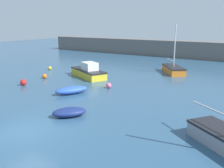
{
  "coord_description": "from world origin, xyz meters",
  "views": [
    {
      "loc": [
        10.75,
        -8.1,
        5.72
      ],
      "look_at": [
        -0.76,
        9.84,
        0.46
      ],
      "focal_mm": 40.0,
      "sensor_mm": 36.0,
      "label": 1
    }
  ],
  "objects_px": {
    "dinghy_near_pier": "(69,112)",
    "mooring_buoy_orange": "(44,76)",
    "mooring_buoy_yellow": "(50,68)",
    "rowboat_blue_near": "(71,90)",
    "sailboat_tall_mast": "(173,69)",
    "mooring_buoy_pink": "(109,85)",
    "motorboat_with_cabin": "(88,72)",
    "mooring_buoy_red": "(23,82)"
  },
  "relations": [
    {
      "from": "dinghy_near_pier",
      "to": "mooring_buoy_red",
      "type": "bearing_deg",
      "value": -71.48
    },
    {
      "from": "sailboat_tall_mast",
      "to": "dinghy_near_pier",
      "type": "distance_m",
      "value": 16.89
    },
    {
      "from": "motorboat_with_cabin",
      "to": "rowboat_blue_near",
      "type": "distance_m",
      "value": 6.55
    },
    {
      "from": "mooring_buoy_yellow",
      "to": "mooring_buoy_orange",
      "type": "bearing_deg",
      "value": -50.04
    },
    {
      "from": "motorboat_with_cabin",
      "to": "mooring_buoy_yellow",
      "type": "relative_size",
      "value": 12.72
    },
    {
      "from": "mooring_buoy_red",
      "to": "mooring_buoy_pink",
      "type": "distance_m",
      "value": 8.08
    },
    {
      "from": "dinghy_near_pier",
      "to": "rowboat_blue_near",
      "type": "height_order",
      "value": "rowboat_blue_near"
    },
    {
      "from": "motorboat_with_cabin",
      "to": "mooring_buoy_orange",
      "type": "relative_size",
      "value": 11.29
    },
    {
      "from": "dinghy_near_pier",
      "to": "mooring_buoy_orange",
      "type": "relative_size",
      "value": 4.85
    },
    {
      "from": "motorboat_with_cabin",
      "to": "mooring_buoy_pink",
      "type": "xyz_separation_m",
      "value": [
        4.42,
        -2.73,
        -0.34
      ]
    },
    {
      "from": "dinghy_near_pier",
      "to": "mooring_buoy_red",
      "type": "height_order",
      "value": "mooring_buoy_red"
    },
    {
      "from": "sailboat_tall_mast",
      "to": "dinghy_near_pier",
      "type": "height_order",
      "value": "sailboat_tall_mast"
    },
    {
      "from": "dinghy_near_pier",
      "to": "mooring_buoy_pink",
      "type": "bearing_deg",
      "value": -125.69
    },
    {
      "from": "rowboat_blue_near",
      "to": "mooring_buoy_yellow",
      "type": "relative_size",
      "value": 6.89
    },
    {
      "from": "mooring_buoy_pink",
      "to": "mooring_buoy_orange",
      "type": "bearing_deg",
      "value": -177.79
    },
    {
      "from": "rowboat_blue_near",
      "to": "mooring_buoy_orange",
      "type": "height_order",
      "value": "rowboat_blue_near"
    },
    {
      "from": "motorboat_with_cabin",
      "to": "dinghy_near_pier",
      "type": "height_order",
      "value": "motorboat_with_cabin"
    },
    {
      "from": "mooring_buoy_red",
      "to": "mooring_buoy_pink",
      "type": "bearing_deg",
      "value": 25.51
    },
    {
      "from": "mooring_buoy_yellow",
      "to": "mooring_buoy_pink",
      "type": "height_order",
      "value": "mooring_buoy_pink"
    },
    {
      "from": "rowboat_blue_near",
      "to": "mooring_buoy_red",
      "type": "relative_size",
      "value": 5.06
    },
    {
      "from": "rowboat_blue_near",
      "to": "mooring_buoy_orange",
      "type": "relative_size",
      "value": 6.11
    },
    {
      "from": "sailboat_tall_mast",
      "to": "dinghy_near_pier",
      "type": "xyz_separation_m",
      "value": [
        -0.82,
        -16.87,
        -0.18
      ]
    },
    {
      "from": "mooring_buoy_yellow",
      "to": "mooring_buoy_red",
      "type": "xyz_separation_m",
      "value": [
        3.82,
        -6.99,
        0.08
      ]
    },
    {
      "from": "motorboat_with_cabin",
      "to": "dinghy_near_pier",
      "type": "bearing_deg",
      "value": 147.63
    },
    {
      "from": "motorboat_with_cabin",
      "to": "rowboat_blue_near",
      "type": "bearing_deg",
      "value": 141.17
    },
    {
      "from": "mooring_buoy_pink",
      "to": "rowboat_blue_near",
      "type": "bearing_deg",
      "value": -116.63
    },
    {
      "from": "mooring_buoy_yellow",
      "to": "mooring_buoy_pink",
      "type": "distance_m",
      "value": 11.66
    },
    {
      "from": "mooring_buoy_yellow",
      "to": "rowboat_blue_near",
      "type": "bearing_deg",
      "value": -35.09
    },
    {
      "from": "motorboat_with_cabin",
      "to": "mooring_buoy_yellow",
      "type": "distance_m",
      "value": 6.75
    },
    {
      "from": "rowboat_blue_near",
      "to": "mooring_buoy_orange",
      "type": "xyz_separation_m",
      "value": [
        -6.32,
        2.87,
        -0.07
      ]
    },
    {
      "from": "sailboat_tall_mast",
      "to": "mooring_buoy_orange",
      "type": "distance_m",
      "value": 14.51
    },
    {
      "from": "mooring_buoy_pink",
      "to": "mooring_buoy_orange",
      "type": "distance_m",
      "value": 7.92
    },
    {
      "from": "motorboat_with_cabin",
      "to": "mooring_buoy_yellow",
      "type": "height_order",
      "value": "motorboat_with_cabin"
    },
    {
      "from": "sailboat_tall_mast",
      "to": "mooring_buoy_pink",
      "type": "xyz_separation_m",
      "value": [
        -2.56,
        -9.73,
        -0.22
      ]
    },
    {
      "from": "motorboat_with_cabin",
      "to": "sailboat_tall_mast",
      "type": "bearing_deg",
      "value": -109.3
    },
    {
      "from": "mooring_buoy_yellow",
      "to": "dinghy_near_pier",
      "type": "bearing_deg",
      "value": -39.62
    },
    {
      "from": "rowboat_blue_near",
      "to": "dinghy_near_pier",
      "type": "bearing_deg",
      "value": 67.62
    },
    {
      "from": "sailboat_tall_mast",
      "to": "mooring_buoy_orange",
      "type": "bearing_deg",
      "value": -82.61
    },
    {
      "from": "mooring_buoy_yellow",
      "to": "mooring_buoy_orange",
      "type": "distance_m",
      "value": 4.98
    },
    {
      "from": "motorboat_with_cabin",
      "to": "dinghy_near_pier",
      "type": "relative_size",
      "value": 2.33
    },
    {
      "from": "motorboat_with_cabin",
      "to": "dinghy_near_pier",
      "type": "xyz_separation_m",
      "value": [
        6.16,
        -9.87,
        -0.3
      ]
    },
    {
      "from": "mooring_buoy_orange",
      "to": "motorboat_with_cabin",
      "type": "bearing_deg",
      "value": 40.95
    }
  ]
}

